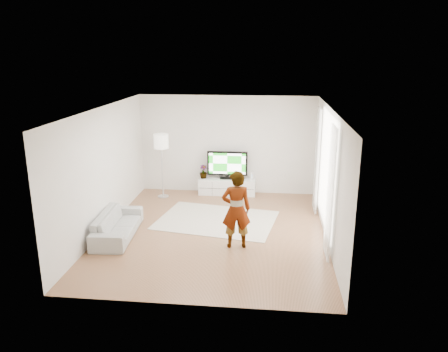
# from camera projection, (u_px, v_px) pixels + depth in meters

# --- Properties ---
(floor) EXTENTS (6.00, 6.00, 0.00)m
(floor) POSITION_uv_depth(u_px,v_px,m) (214.00, 232.00, 9.97)
(floor) COLOR #AC764E
(floor) RESTS_ON ground
(ceiling) EXTENTS (6.00, 6.00, 0.00)m
(ceiling) POSITION_uv_depth(u_px,v_px,m) (213.00, 109.00, 9.19)
(ceiling) COLOR white
(ceiling) RESTS_ON wall_back
(wall_left) EXTENTS (0.02, 6.00, 2.80)m
(wall_left) POSITION_uv_depth(u_px,v_px,m) (104.00, 170.00, 9.84)
(wall_left) COLOR silver
(wall_left) RESTS_ON floor
(wall_right) EXTENTS (0.02, 6.00, 2.80)m
(wall_right) POSITION_uv_depth(u_px,v_px,m) (329.00, 176.00, 9.32)
(wall_right) COLOR silver
(wall_right) RESTS_ON floor
(wall_back) EXTENTS (5.00, 0.02, 2.80)m
(wall_back) POSITION_uv_depth(u_px,v_px,m) (227.00, 145.00, 12.45)
(wall_back) COLOR silver
(wall_back) RESTS_ON floor
(wall_front) EXTENTS (5.00, 0.02, 2.80)m
(wall_front) POSITION_uv_depth(u_px,v_px,m) (188.00, 225.00, 6.71)
(wall_front) COLOR silver
(wall_front) RESTS_ON floor
(window) EXTENTS (0.01, 2.60, 2.50)m
(window) POSITION_uv_depth(u_px,v_px,m) (327.00, 170.00, 9.60)
(window) COLOR white
(window) RESTS_ON wall_right
(curtain_near) EXTENTS (0.04, 0.70, 2.60)m
(curtain_near) POSITION_uv_depth(u_px,v_px,m) (330.00, 193.00, 8.39)
(curtain_near) COLOR white
(curtain_near) RESTS_ON floor
(curtain_far) EXTENTS (0.04, 0.70, 2.60)m
(curtain_far) POSITION_uv_depth(u_px,v_px,m) (317.00, 160.00, 10.88)
(curtain_far) COLOR white
(curtain_far) RESTS_ON floor
(media_console) EXTENTS (1.62, 0.46, 0.45)m
(media_console) POSITION_uv_depth(u_px,v_px,m) (227.00, 186.00, 12.54)
(media_console) COLOR white
(media_console) RESTS_ON floor
(television) EXTENTS (1.14, 0.22, 0.80)m
(television) POSITION_uv_depth(u_px,v_px,m) (227.00, 164.00, 12.39)
(television) COLOR black
(television) RESTS_ON media_console
(game_console) EXTENTS (0.07, 0.15, 0.20)m
(game_console) POSITION_uv_depth(u_px,v_px,m) (252.00, 176.00, 12.38)
(game_console) COLOR white
(game_console) RESTS_ON media_console
(potted_plant) EXTENTS (0.29, 0.29, 0.39)m
(potted_plant) POSITION_uv_depth(u_px,v_px,m) (203.00, 172.00, 12.50)
(potted_plant) COLOR #3F7238
(potted_plant) RESTS_ON media_console
(rug) EXTENTS (3.06, 2.43, 0.01)m
(rug) POSITION_uv_depth(u_px,v_px,m) (217.00, 220.00, 10.64)
(rug) COLOR beige
(rug) RESTS_ON floor
(player) EXTENTS (0.66, 0.50, 1.65)m
(player) POSITION_uv_depth(u_px,v_px,m) (236.00, 210.00, 8.97)
(player) COLOR #334772
(player) RESTS_ON rug
(sofa) EXTENTS (0.86, 1.93, 0.55)m
(sofa) POSITION_uv_depth(u_px,v_px,m) (117.00, 225.00, 9.66)
(sofa) COLOR #A7A7A2
(sofa) RESTS_ON floor
(floor_lamp) EXTENTS (0.40, 0.40, 1.79)m
(floor_lamp) POSITION_uv_depth(u_px,v_px,m) (161.00, 144.00, 11.96)
(floor_lamp) COLOR silver
(floor_lamp) RESTS_ON floor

